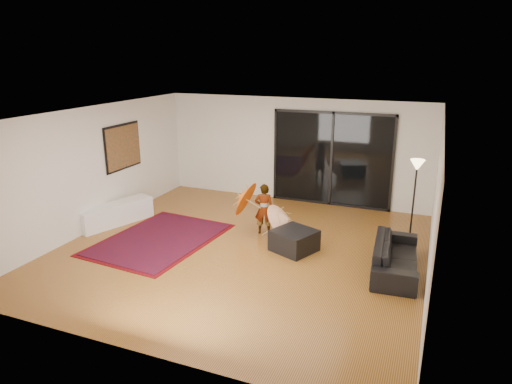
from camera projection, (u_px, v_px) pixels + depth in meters
The scene contains 17 objects.
floor at pixel (241, 250), 9.15m from camera, with size 7.00×7.00×0.00m, color #A96D2E.
ceiling at pixel (240, 114), 8.35m from camera, with size 7.00×7.00×0.00m, color white.
wall_back at pixel (294, 150), 11.86m from camera, with size 7.00×7.00×0.00m, color silver.
wall_front at pixel (127, 259), 5.64m from camera, with size 7.00×7.00×0.00m, color silver.
wall_left at pixel (94, 169), 9.99m from camera, with size 7.00×7.00×0.00m, color silver.
wall_right at pixel (435, 207), 7.51m from camera, with size 7.00×7.00×0.00m, color silver.
sliding_door at pixel (332, 159), 11.52m from camera, with size 3.06×0.07×2.40m.
painting at pixel (123, 147), 10.77m from camera, with size 0.04×1.28×1.08m.
media_console at pixel (116, 214), 10.46m from camera, with size 0.44×1.76×0.49m, color white.
speaker at pixel (121, 215), 10.65m from camera, with size 0.27×0.27×0.31m, color #424244.
persian_rug at pixel (160, 239), 9.63m from camera, with size 2.30×3.05×0.02m.
sofa at pixel (396, 256), 8.20m from camera, with size 1.93×0.76×0.56m, color black.
ottoman at pixel (294, 240), 9.05m from camera, with size 0.75×0.75×0.43m, color black.
floor_lamp at pixel (416, 177), 9.37m from camera, with size 0.29×0.29×1.70m.
child at pixel (264, 209), 9.82m from camera, with size 0.41×0.27×1.12m, color #999999.
parasol_orange at pixel (240, 199), 9.92m from camera, with size 0.50×0.81×0.85m.
parasol_white at pixel (288, 217), 9.49m from camera, with size 0.70×0.89×0.96m.
Camera 1 is at (3.39, -7.69, 3.80)m, focal length 32.00 mm.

